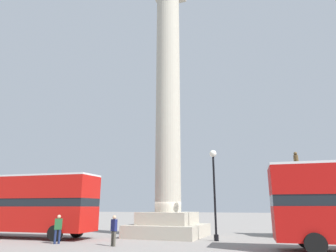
% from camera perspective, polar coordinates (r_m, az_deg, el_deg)
% --- Properties ---
extents(ground_plane, '(200.00, 200.00, 0.00)m').
position_cam_1_polar(ground_plane, '(23.62, 0.00, -20.34)').
color(ground_plane, gray).
extents(monument_column, '(5.27, 5.27, 22.98)m').
position_cam_1_polar(monument_column, '(24.45, 0.00, 0.69)').
color(monument_column, '#ADA593').
rests_on(monument_column, ground_plane).
extents(bus_b, '(11.55, 3.61, 4.37)m').
position_cam_1_polar(bus_b, '(25.12, -26.11, -13.03)').
color(bus_b, '#B7140F').
rests_on(bus_b, ground_plane).
extents(equestrian_statue, '(4.51, 3.96, 6.36)m').
position_cam_1_polar(equestrian_statue, '(25.56, 24.16, -14.65)').
color(equestrian_statue, '#ADA593').
rests_on(equestrian_statue, ground_plane).
extents(street_lamp, '(0.48, 0.48, 5.96)m').
position_cam_1_polar(street_lamp, '(20.91, 8.79, -10.78)').
color(street_lamp, black).
rests_on(street_lamp, ground_plane).
extents(pedestrian_near_lamp, '(0.47, 0.36, 1.67)m').
position_cam_1_polar(pedestrian_near_lamp, '(18.26, -10.28, -18.72)').
color(pedestrian_near_lamp, '#4C473D').
rests_on(pedestrian_near_lamp, ground_plane).
extents(pedestrian_by_plinth, '(0.45, 0.42, 1.67)m').
position_cam_1_polar(pedestrian_by_plinth, '(20.25, -20.21, -17.69)').
color(pedestrian_by_plinth, '#192347').
rests_on(pedestrian_by_plinth, ground_plane).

